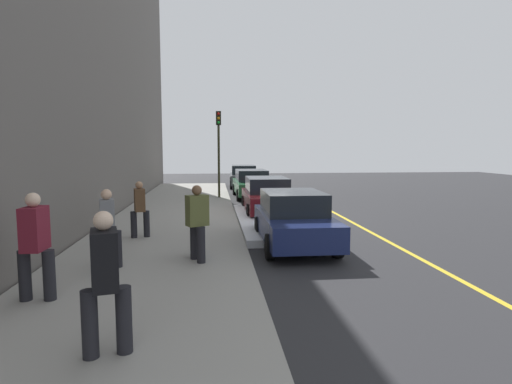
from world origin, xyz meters
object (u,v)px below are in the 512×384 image
(pedestrian_burgundy_coat, at_px, (35,243))
(traffic_light_pole, at_px, (219,140))
(pedestrian_black_coat, at_px, (105,279))
(pedestrian_brown_coat, at_px, (140,208))
(parked_car_charcoal, at_px, (244,176))
(pedestrian_olive_coat, at_px, (197,221))
(parked_car_green, at_px, (252,184))
(parked_car_navy, at_px, (294,219))
(parked_car_maroon, at_px, (267,196))
(rolling_suitcase, at_px, (198,245))
(pedestrian_grey_coat, at_px, (108,226))

(pedestrian_burgundy_coat, relative_size, traffic_light_pole, 0.41)
(pedestrian_black_coat, distance_m, traffic_light_pole, 16.93)
(pedestrian_brown_coat, height_order, traffic_light_pole, traffic_light_pole)
(parked_car_charcoal, height_order, pedestrian_burgundy_coat, pedestrian_burgundy_coat)
(pedestrian_brown_coat, bearing_deg, parked_car_charcoal, 165.85)
(pedestrian_olive_coat, bearing_deg, pedestrian_brown_coat, -147.70)
(parked_car_charcoal, bearing_deg, parked_car_green, 0.08)
(parked_car_charcoal, bearing_deg, parked_car_navy, 0.36)
(pedestrian_olive_coat, height_order, traffic_light_pole, traffic_light_pole)
(pedestrian_black_coat, distance_m, pedestrian_olive_coat, 4.43)
(parked_car_navy, relative_size, traffic_light_pole, 0.94)
(parked_car_maroon, height_order, traffic_light_pole, traffic_light_pole)
(parked_car_green, bearing_deg, pedestrian_brown_coat, -21.52)
(parked_car_maroon, relative_size, pedestrian_black_coat, 2.40)
(parked_car_navy, bearing_deg, pedestrian_brown_coat, -101.87)
(pedestrian_olive_coat, relative_size, rolling_suitcase, 1.91)
(pedestrian_grey_coat, distance_m, traffic_light_pole, 13.21)
(parked_car_maroon, distance_m, parked_car_navy, 5.60)
(pedestrian_brown_coat, xyz_separation_m, rolling_suitcase, (2.40, 1.74, -0.59))
(parked_car_maroon, xyz_separation_m, pedestrian_olive_coat, (7.44, -2.57, 0.32))
(parked_car_navy, height_order, pedestrian_grey_coat, pedestrian_grey_coat)
(parked_car_maroon, distance_m, rolling_suitcase, 7.55)
(parked_car_green, distance_m, pedestrian_black_coat, 18.10)
(parked_car_maroon, relative_size, parked_car_navy, 1.05)
(traffic_light_pole, bearing_deg, pedestrian_burgundy_coat, -12.66)
(parked_car_charcoal, bearing_deg, pedestrian_brown_coat, -14.15)
(pedestrian_grey_coat, bearing_deg, pedestrian_brown_coat, 177.28)
(pedestrian_brown_coat, distance_m, pedestrian_olive_coat, 3.25)
(parked_car_maroon, distance_m, pedestrian_brown_coat, 6.37)
(parked_car_green, bearing_deg, pedestrian_burgundy_coat, -18.00)
(rolling_suitcase, bearing_deg, pedestrian_brown_coat, -143.99)
(traffic_light_pole, bearing_deg, parked_car_green, 119.85)
(parked_car_navy, xyz_separation_m, pedestrian_burgundy_coat, (4.08, -5.20, 0.37))
(parked_car_green, bearing_deg, parked_car_charcoal, -179.92)
(parked_car_charcoal, xyz_separation_m, pedestrian_black_coat, (23.76, -3.43, 0.36))
(rolling_suitcase, bearing_deg, pedestrian_black_coat, -11.68)
(parked_car_navy, xyz_separation_m, rolling_suitcase, (1.49, -2.58, -0.33))
(pedestrian_brown_coat, bearing_deg, traffic_light_pole, 165.97)
(parked_car_green, bearing_deg, parked_car_navy, 0.50)
(pedestrian_black_coat, bearing_deg, pedestrian_grey_coat, -166.84)
(parked_car_navy, height_order, pedestrian_black_coat, pedestrian_black_coat)
(rolling_suitcase, bearing_deg, parked_car_navy, 120.00)
(pedestrian_black_coat, height_order, pedestrian_burgundy_coat, pedestrian_burgundy_coat)
(parked_car_green, xyz_separation_m, traffic_light_pole, (1.03, -1.80, 2.38))
(pedestrian_brown_coat, distance_m, traffic_light_pole, 10.18)
(parked_car_green, distance_m, pedestrian_grey_coat, 14.50)
(traffic_light_pole, height_order, rolling_suitcase, traffic_light_pole)
(parked_car_green, bearing_deg, rolling_suitcase, -10.71)
(parked_car_green, height_order, pedestrian_brown_coat, pedestrian_brown_coat)
(parked_car_charcoal, distance_m, parked_car_green, 5.99)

